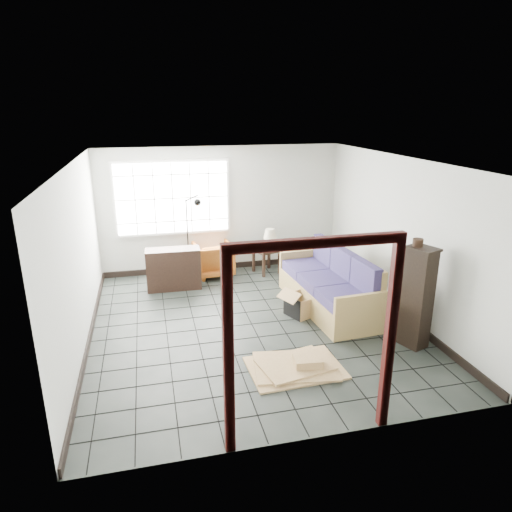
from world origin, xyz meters
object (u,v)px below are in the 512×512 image
object	(u,v)px
armchair	(213,257)
tall_shelf	(417,297)
futon_sofa	(331,287)
side_table	(266,252)

from	to	relation	value
armchair	tall_shelf	size ratio (longest dim) A/B	0.51
futon_sofa	side_table	xyz separation A→B (m)	(-0.63, 1.96, 0.07)
armchair	side_table	distance (m)	1.11
tall_shelf	futon_sofa	bearing A→B (deg)	93.22
armchair	side_table	size ratio (longest dim) A/B	1.23
armchair	side_table	xyz separation A→B (m)	(1.11, -0.12, 0.06)
armchair	side_table	bearing A→B (deg)	168.44
armchair	tall_shelf	distance (m)	4.35
futon_sofa	tall_shelf	size ratio (longest dim) A/B	1.59
futon_sofa	side_table	distance (m)	2.06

